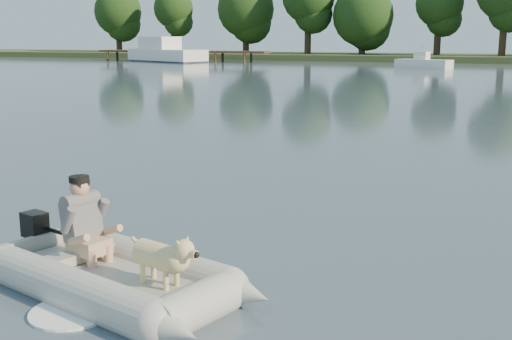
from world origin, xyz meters
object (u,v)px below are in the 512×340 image
at_px(dinghy, 117,244).
at_px(cabin_cruiser, 167,49).
at_px(dock, 182,56).
at_px(motorboat, 424,57).
at_px(dog, 159,260).
at_px(man, 82,217).

bearing_deg(dinghy, cabin_cruiser, 135.12).
bearing_deg(dock, motorboat, -13.37).
xyz_separation_m(dinghy, dog, (0.55, -0.13, -0.06)).
bearing_deg(dinghy, dock, 133.69).
height_order(dock, dinghy, dinghy).
relative_size(cabin_cruiser, motorboat, 2.07).
height_order(man, motorboat, motorboat).
height_order(dog, motorboat, motorboat).
bearing_deg(dinghy, motorboat, 109.82).
relative_size(dinghy, cabin_cruiser, 0.46).
bearing_deg(cabin_cruiser, man, -38.65).
distance_m(dog, motorboat, 47.10).
height_order(dinghy, dog, dinghy).
bearing_deg(motorboat, dinghy, -68.22).
height_order(dock, dog, dock).
bearing_deg(dinghy, man, 175.76).
bearing_deg(motorboat, man, -68.90).
bearing_deg(dock, cabin_cruiser, -111.50).
distance_m(dock, man, 58.14).
height_order(man, dog, man).
bearing_deg(cabin_cruiser, dock, 92.70).
bearing_deg(motorboat, dog, -67.57).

